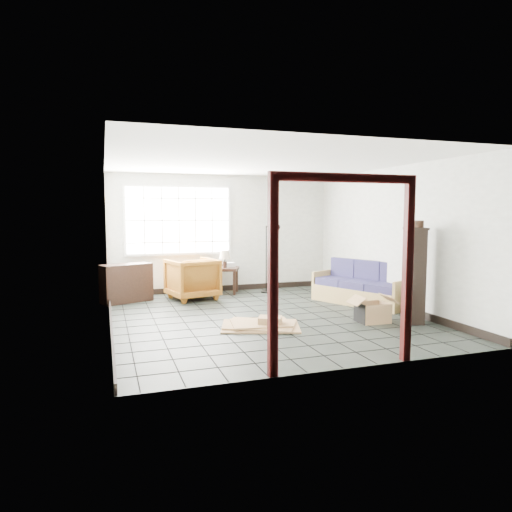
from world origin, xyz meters
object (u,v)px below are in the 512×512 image
object	(u,v)px
armchair	(192,277)
tall_shelf	(414,275)
futon_sofa	(362,288)
side_table	(226,272)

from	to	relation	value
armchair	tall_shelf	xyz separation A→B (m)	(3.01, -3.11, 0.32)
futon_sofa	side_table	bearing A→B (deg)	114.48
armchair	side_table	bearing A→B (deg)	-166.27
armchair	tall_shelf	world-z (taller)	tall_shelf
side_table	tall_shelf	size ratio (longest dim) A/B	0.45
side_table	tall_shelf	distance (m)	4.18
futon_sofa	tall_shelf	world-z (taller)	tall_shelf
armchair	side_table	size ratio (longest dim) A/B	1.36
armchair	side_table	xyz separation A→B (m)	(0.83, 0.44, 0.01)
side_table	tall_shelf	xyz separation A→B (m)	(2.18, -3.55, 0.31)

